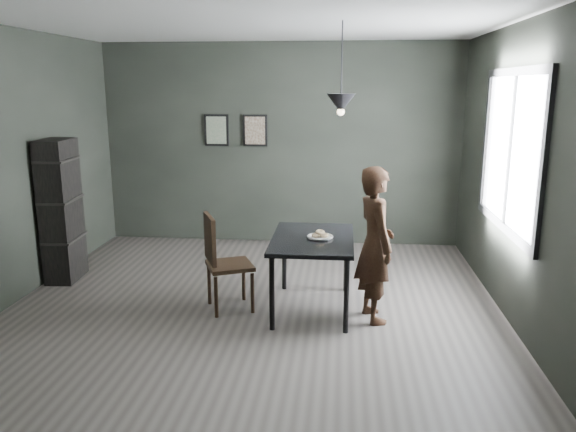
# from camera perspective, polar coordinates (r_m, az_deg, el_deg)

# --- Properties ---
(ground) EXTENTS (5.00, 5.00, 0.00)m
(ground) POSITION_cam_1_polar(r_m,az_deg,el_deg) (5.86, -3.50, -9.12)
(ground) COLOR #37322F
(ground) RESTS_ON ground
(back_wall) EXTENTS (5.00, 0.10, 2.80)m
(back_wall) POSITION_cam_1_polar(r_m,az_deg,el_deg) (7.94, -0.78, 7.24)
(back_wall) COLOR black
(back_wall) RESTS_ON ground
(ceiling) EXTENTS (5.00, 5.00, 0.02)m
(ceiling) POSITION_cam_1_polar(r_m,az_deg,el_deg) (5.45, -3.94, 19.26)
(ceiling) COLOR silver
(ceiling) RESTS_ON ground
(window_assembly) EXTENTS (0.04, 1.96, 1.56)m
(window_assembly) POSITION_cam_1_polar(r_m,az_deg,el_deg) (5.80, 21.64, 6.13)
(window_assembly) COLOR white
(window_assembly) RESTS_ON ground
(cafe_table) EXTENTS (0.80, 1.20, 0.75)m
(cafe_table) POSITION_cam_1_polar(r_m,az_deg,el_deg) (5.57, 2.51, -2.96)
(cafe_table) COLOR black
(cafe_table) RESTS_ON ground
(white_plate) EXTENTS (0.23, 0.23, 0.01)m
(white_plate) POSITION_cam_1_polar(r_m,az_deg,el_deg) (5.53, 3.28, -2.19)
(white_plate) COLOR white
(white_plate) RESTS_ON cafe_table
(donut_pile) EXTENTS (0.17, 0.13, 0.07)m
(donut_pile) POSITION_cam_1_polar(r_m,az_deg,el_deg) (5.52, 3.29, -1.86)
(donut_pile) COLOR beige
(donut_pile) RESTS_ON white_plate
(woman) EXTENTS (0.51, 0.63, 1.50)m
(woman) POSITION_cam_1_polar(r_m,az_deg,el_deg) (5.37, 8.84, -2.88)
(woman) COLOR black
(woman) RESTS_ON ground
(wood_chair) EXTENTS (0.56, 0.56, 0.98)m
(wood_chair) POSITION_cam_1_polar(r_m,az_deg,el_deg) (5.62, -6.83, -4.10)
(wood_chair) COLOR black
(wood_chair) RESTS_ON ground
(shelf_unit) EXTENTS (0.35, 0.57, 1.63)m
(shelf_unit) POSITION_cam_1_polar(r_m,az_deg,el_deg) (6.93, -22.05, 0.50)
(shelf_unit) COLOR black
(shelf_unit) RESTS_ON ground
(pendant_lamp) EXTENTS (0.28, 0.28, 0.86)m
(pendant_lamp) POSITION_cam_1_polar(r_m,az_deg,el_deg) (5.45, 5.40, 11.35)
(pendant_lamp) COLOR black
(pendant_lamp) RESTS_ON ground
(framed_print_left) EXTENTS (0.34, 0.04, 0.44)m
(framed_print_left) POSITION_cam_1_polar(r_m,az_deg,el_deg) (8.04, -7.27, 8.64)
(framed_print_left) COLOR black
(framed_print_left) RESTS_ON ground
(framed_print_right) EXTENTS (0.34, 0.04, 0.44)m
(framed_print_right) POSITION_cam_1_polar(r_m,az_deg,el_deg) (7.94, -3.35, 8.67)
(framed_print_right) COLOR black
(framed_print_right) RESTS_ON ground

